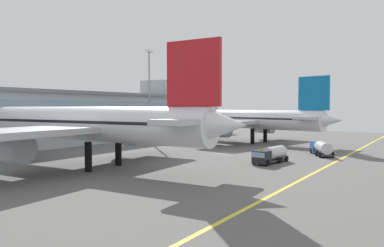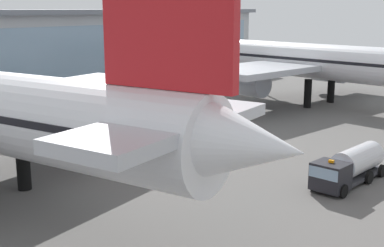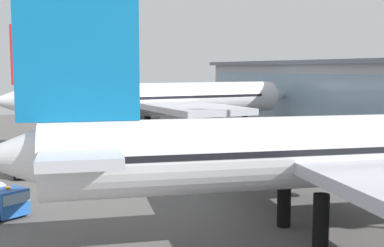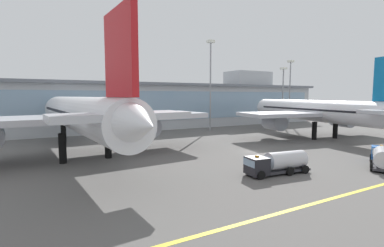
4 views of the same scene
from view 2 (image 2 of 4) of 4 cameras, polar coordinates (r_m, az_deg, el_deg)
name	(u,v)px [view 2 (image 2 of 4)]	position (r m, az deg, el deg)	size (l,w,h in m)	color
ground_plane	(258,143)	(57.22, 7.32, -2.10)	(180.00, 180.00, 0.00)	#5B5956
terminal_building	(20,52)	(87.25, -18.39, 7.44)	(127.60, 14.00, 19.38)	#ADB2B7
airliner_near_right	(304,61)	(82.13, 12.17, 6.72)	(39.44, 52.68, 17.59)	black
baggage_tug_near	(348,167)	(45.13, 16.79, -4.57)	(9.27, 3.84, 2.90)	black
apron_light_mast_west	(221,13)	(108.65, 3.22, 12.07)	(1.80, 1.80, 20.13)	gray
apron_light_mast_east	(229,5)	(112.96, 4.10, 12.90)	(1.80, 1.80, 23.00)	gray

